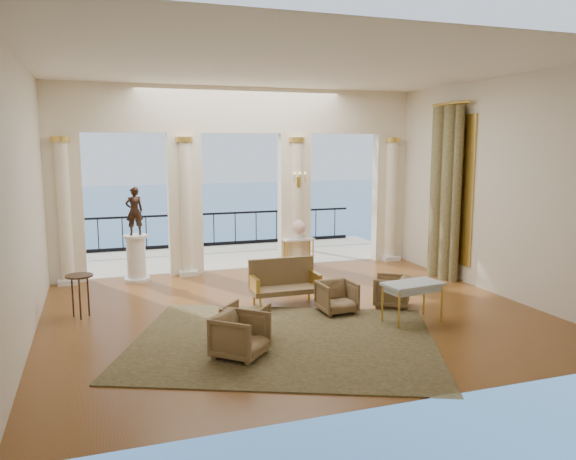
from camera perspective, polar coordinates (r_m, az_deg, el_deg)
name	(u,v)px	position (r m, az deg, el deg)	size (l,w,h in m)	color
floor	(293,312)	(10.72, 0.47, -8.31)	(9.00, 9.00, 0.00)	#553515
room_walls	(316,160)	(9.21, 2.81, 7.07)	(9.00, 9.00, 9.00)	beige
arcade	(241,167)	(13.93, -4.77, 6.40)	(9.00, 0.56, 4.50)	#F0E7C4
terrace	(225,257)	(16.16, -6.38, -2.71)	(10.00, 3.60, 0.10)	#AEA68F
balustrade	(214,233)	(17.62, -7.54, -0.26)	(9.00, 0.06, 1.03)	black
palm_tree	(283,112)	(17.17, -0.54, 11.91)	(2.00, 2.00, 4.50)	#4C3823
sea	(128,220)	(70.35, -15.97, 0.95)	(160.00, 160.00, 0.00)	#215A8C
curtain	(444,193)	(13.61, 15.61, 3.68)	(0.33, 1.40, 4.09)	#4B4526
window_frame	(451,189)	(13.71, 16.27, 4.03)	(0.04, 1.60, 3.40)	gold
wall_sconce	(299,181)	(14.06, 1.12, 5.00)	(0.30, 0.11, 0.33)	gold
rug	(284,341)	(9.17, -0.40, -11.25)	(4.81, 3.74, 0.02)	#2F3719
armchair_a	(240,334)	(8.48, -4.86, -10.44)	(0.71, 0.66, 0.73)	#3F341D
armchair_b	(337,296)	(10.61, 4.99, -6.65)	(0.65, 0.61, 0.67)	#3F341D
armchair_c	(391,290)	(11.18, 10.46, -5.97)	(0.65, 0.61, 0.67)	#3F341D
armchair_d	(246,320)	(9.19, -4.30, -9.14)	(0.63, 0.59, 0.65)	#3F341D
settee	(284,282)	(11.14, -0.43, -5.28)	(1.35, 0.58, 0.90)	#3F341D
game_table	(413,287)	(10.23, 12.55, -5.64)	(1.11, 0.71, 0.72)	#9DB7C6
pedestal	(136,259)	(13.41, -15.16, -2.85)	(0.59, 0.59, 1.08)	silver
statue	(134,211)	(13.24, -15.35, 1.88)	(0.40, 0.26, 1.10)	black
console_table	(299,244)	(14.29, 1.08, -1.39)	(0.81, 0.33, 0.76)	silver
urn	(299,228)	(14.23, 1.08, 0.20)	(0.36, 0.36, 0.48)	silver
side_table	(79,281)	(10.90, -20.43, -4.88)	(0.49, 0.49, 0.80)	black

